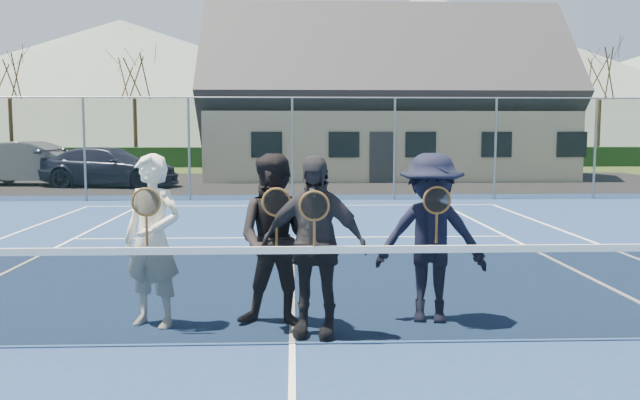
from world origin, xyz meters
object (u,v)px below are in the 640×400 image
object	(u,v)px
car_b	(38,163)
player_d	(431,238)
clubhouse	(382,87)
tennis_net	(292,291)
player_c	(313,246)
car_c	(110,167)
player_b	(277,241)
player_a	(153,240)

from	to	relation	value
car_b	player_d	size ratio (longest dim) A/B	2.76
car_b	player_d	bearing A→B (deg)	-146.11
clubhouse	tennis_net	bearing A→B (deg)	-99.46
player_c	car_c	bearing A→B (deg)	110.55
clubhouse	player_b	world-z (taller)	clubhouse
car_c	tennis_net	xyz separation A→B (m)	(6.63, -18.52, -0.18)
car_c	player_b	world-z (taller)	player_b
player_d	clubhouse	bearing A→B (deg)	83.80
tennis_net	player_d	xyz separation A→B (m)	(1.47, 0.73, 0.38)
car_c	tennis_net	size ratio (longest dim) A/B	0.43
player_a	player_b	distance (m)	1.29
car_c	tennis_net	distance (m)	19.67
player_d	player_b	bearing A→B (deg)	-175.91
car_b	player_b	bearing A→B (deg)	-150.08
tennis_net	car_b	bearing A→B (deg)	116.18
clubhouse	player_b	size ratio (longest dim) A/B	8.67
car_b	player_c	size ratio (longest dim) A/B	2.76
tennis_net	player_c	world-z (taller)	player_c
tennis_net	player_d	bearing A→B (deg)	26.38
player_a	player_c	size ratio (longest dim) A/B	1.00
tennis_net	clubhouse	distance (m)	24.57
car_c	player_b	bearing A→B (deg)	-149.46
car_c	tennis_net	world-z (taller)	car_c
tennis_net	player_c	bearing A→B (deg)	51.40
player_a	player_d	world-z (taller)	same
player_d	car_b	bearing A→B (deg)	120.52
car_b	car_c	distance (m)	3.10
player_b	player_c	world-z (taller)	same
car_c	player_a	bearing A→B (deg)	-153.15
tennis_net	player_b	xyz separation A→B (m)	(-0.15, 0.62, 0.38)
tennis_net	player_d	world-z (taller)	player_d
tennis_net	player_d	distance (m)	1.69
player_b	player_c	distance (m)	0.50
clubhouse	car_c	bearing A→B (deg)	-152.72
player_a	player_d	size ratio (longest dim) A/B	1.00
player_a	car_b	bearing A→B (deg)	113.38
clubhouse	car_b	bearing A→B (deg)	-161.56
player_b	player_c	xyz separation A→B (m)	(0.36, -0.35, 0.00)
player_a	player_b	size ratio (longest dim) A/B	1.00
car_b	player_a	xyz separation A→B (m)	(8.13, -18.81, 0.10)
player_c	player_b	bearing A→B (deg)	136.26
tennis_net	player_a	xyz separation A→B (m)	(-1.44, 0.67, 0.38)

